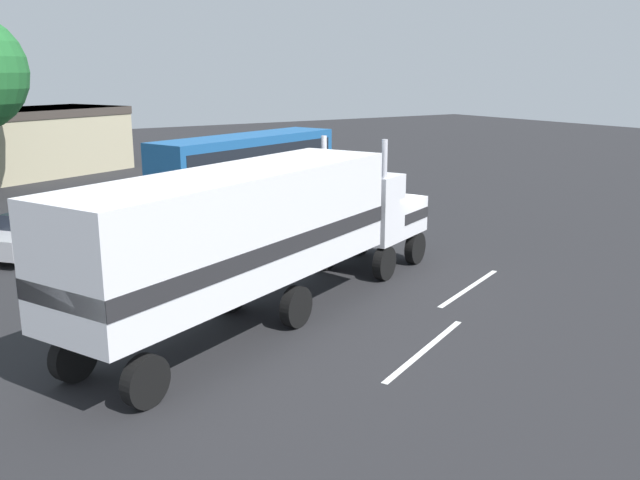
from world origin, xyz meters
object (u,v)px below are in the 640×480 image
Objects in this scene: semi_truck at (263,227)px; parked_car at (37,232)px; person_bystander at (233,263)px; parked_bus at (247,162)px.

semi_truck is 3.06× the size of parked_car.
person_bystander is 14.37m from parked_bus.
semi_truck is at bearing -96.19° from person_bystander.
semi_truck is 16.75m from parked_bus.
parked_bus is at bearing 23.50° from parked_car.
parked_bus is (7.14, 15.14, -0.46)m from semi_truck.
semi_truck reaches higher than parked_bus.
person_bystander reaches higher than parked_car.
parked_bus reaches higher than person_bystander.
parked_car is at bearing 110.25° from semi_truck.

